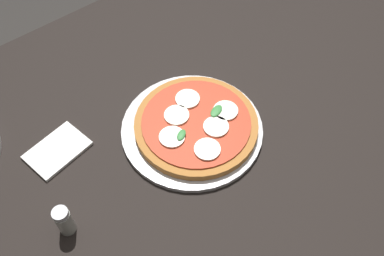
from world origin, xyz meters
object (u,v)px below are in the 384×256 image
(pepper_shaker, at_px, (64,221))
(serving_tray, at_px, (192,129))
(dining_table, at_px, (228,146))
(napkin, at_px, (57,150))
(pizza, at_px, (196,124))

(pepper_shaker, bearing_deg, serving_tray, -174.59)
(dining_table, distance_m, napkin, 0.40)
(napkin, bearing_deg, pizza, 151.60)
(dining_table, xyz_separation_m, serving_tray, (0.08, -0.05, 0.09))
(dining_table, height_order, pizza, pizza)
(serving_tray, distance_m, napkin, 0.30)
(serving_tray, distance_m, pepper_shaker, 0.34)
(dining_table, bearing_deg, napkin, -28.66)
(dining_table, xyz_separation_m, napkin, (0.35, -0.19, 0.09))
(serving_tray, bearing_deg, napkin, -28.19)
(pizza, distance_m, napkin, 0.31)
(pizza, height_order, napkin, pizza)
(pizza, relative_size, pepper_shaker, 3.76)
(dining_table, distance_m, pizza, 0.13)
(serving_tray, height_order, pepper_shaker, pepper_shaker)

